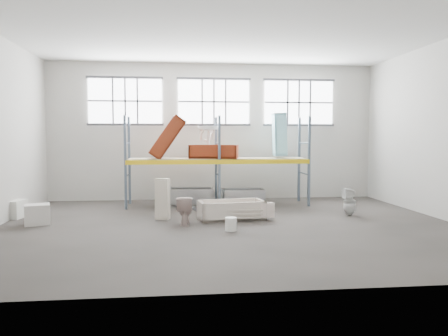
{
  "coord_description": "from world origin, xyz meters",
  "views": [
    {
      "loc": [
        -1.4,
        -11.3,
        2.3
      ],
      "look_at": [
        0.0,
        1.5,
        1.4
      ],
      "focal_mm": 35.32,
      "sensor_mm": 36.0,
      "label": 1
    }
  ],
  "objects": [
    {
      "name": "rack_upright_mb",
      "position": [
        0.0,
        4.1,
        1.5
      ],
      "size": [
        0.08,
        0.08,
        3.0
      ],
      "primitive_type": "cube",
      "color": "slate",
      "rests_on": "floor"
    },
    {
      "name": "rack_beam_back",
      "position": [
        0.0,
        4.1,
        1.5
      ],
      "size": [
        6.0,
        0.1,
        0.14
      ],
      "primitive_type": "cube",
      "color": "yellow",
      "rests_on": "floor"
    },
    {
      "name": "wall_front",
      "position": [
        0.0,
        -5.05,
        2.5
      ],
      "size": [
        12.0,
        0.1,
        5.0
      ],
      "primitive_type": "cube",
      "color": "#BCB8AE",
      "rests_on": "ground"
    },
    {
      "name": "bucket",
      "position": [
        -0.07,
        -0.67,
        0.17
      ],
      "size": [
        0.29,
        0.29,
        0.33
      ],
      "primitive_type": "cylinder",
      "rotation": [
        0.0,
        0.0,
        0.03
      ],
      "color": "white",
      "rests_on": "floor"
    },
    {
      "name": "carton_far",
      "position": [
        -6.06,
        1.72,
        0.26
      ],
      "size": [
        0.73,
        0.73,
        0.51
      ],
      "primitive_type": "cube",
      "rotation": [
        0.0,
        0.0,
        -0.2
      ],
      "color": "silver",
      "rests_on": "floor"
    },
    {
      "name": "floor",
      "position": [
        0.0,
        0.0,
        -0.05
      ],
      "size": [
        12.0,
        10.0,
        0.1
      ],
      "primitive_type": "cube",
      "color": "#47413C",
      "rests_on": "ground"
    },
    {
      "name": "window_mid",
      "position": [
        0.0,
        4.94,
        3.6
      ],
      "size": [
        2.6,
        0.04,
        1.6
      ],
      "primitive_type": "cube",
      "color": "white",
      "rests_on": "wall_back"
    },
    {
      "name": "window_right",
      "position": [
        3.2,
        4.94,
        3.6
      ],
      "size": [
        2.6,
        0.04,
        1.6
      ],
      "primitive_type": "cube",
      "color": "white",
      "rests_on": "wall_back"
    },
    {
      "name": "rack_upright_la",
      "position": [
        -3.0,
        2.9,
        1.5
      ],
      "size": [
        0.08,
        0.08,
        3.0
      ],
      "primitive_type": "cube",
      "color": "slate",
      "rests_on": "floor"
    },
    {
      "name": "ceiling",
      "position": [
        0.0,
        0.0,
        5.05
      ],
      "size": [
        12.0,
        10.0,
        0.1
      ],
      "primitive_type": "cube",
      "color": "silver",
      "rests_on": "ground"
    },
    {
      "name": "cistern_spare",
      "position": [
        1.08,
        0.61,
        0.28
      ],
      "size": [
        0.46,
        0.28,
        0.41
      ],
      "primitive_type": "cube",
      "rotation": [
        0.0,
        0.0,
        0.2
      ],
      "color": "silver",
      "rests_on": "bathtub_beige"
    },
    {
      "name": "window_left",
      "position": [
        -3.2,
        4.94,
        3.6
      ],
      "size": [
        2.6,
        0.04,
        1.6
      ],
      "primitive_type": "cube",
      "color": "white",
      "rests_on": "wall_back"
    },
    {
      "name": "blue_tub_upright",
      "position": [
        2.16,
        3.61,
        2.4
      ],
      "size": [
        0.5,
        0.71,
        1.46
      ],
      "primitive_type": null,
      "rotation": [
        0.0,
        1.54,
        -0.07
      ],
      "color": "#98E8FA",
      "rests_on": "shelf_deck"
    },
    {
      "name": "wall_back",
      "position": [
        0.0,
        5.05,
        2.5
      ],
      "size": [
        12.0,
        0.1,
        5.0
      ],
      "primitive_type": "cube",
      "color": "#B8B5AC",
      "rests_on": "ground"
    },
    {
      "name": "rust_tub_flat",
      "position": [
        -0.13,
        3.41,
        1.82
      ],
      "size": [
        1.72,
        1.1,
        0.45
      ],
      "primitive_type": null,
      "rotation": [
        0.0,
        0.0,
        -0.23
      ],
      "color": "maroon",
      "rests_on": "shelf_deck"
    },
    {
      "name": "bathtub_beige",
      "position": [
        0.13,
        0.81,
        0.27
      ],
      "size": [
        1.9,
        1.09,
        0.53
      ],
      "primitive_type": null,
      "rotation": [
        0.0,
        0.0,
        0.14
      ],
      "color": "beige",
      "rests_on": "floor"
    },
    {
      "name": "steel_tub_right",
      "position": [
        0.88,
        3.54,
        0.26
      ],
      "size": [
        1.44,
        0.68,
        0.53
      ],
      "primitive_type": null,
      "rotation": [
        0.0,
        0.0,
        -0.01
      ],
      "color": "#B1B3B9",
      "rests_on": "floor"
    },
    {
      "name": "sink_in_tub",
      "position": [
        0.53,
        0.63,
        0.16
      ],
      "size": [
        0.46,
        0.46,
        0.14
      ],
      "primitive_type": "imported",
      "rotation": [
        0.0,
        0.0,
        -0.11
      ],
      "color": "beige",
      "rests_on": "bathtub_beige"
    },
    {
      "name": "rack_upright_ra",
      "position": [
        3.0,
        2.9,
        1.5
      ],
      "size": [
        0.08,
        0.08,
        3.0
      ],
      "primitive_type": "cube",
      "color": "slate",
      "rests_on": "floor"
    },
    {
      "name": "rack_upright_ma",
      "position": [
        0.0,
        2.9,
        1.5
      ],
      "size": [
        0.08,
        0.08,
        3.0
      ],
      "primitive_type": "cube",
      "color": "slate",
      "rests_on": "floor"
    },
    {
      "name": "rack_upright_lb",
      "position": [
        -3.0,
        4.1,
        1.5
      ],
      "size": [
        0.08,
        0.08,
        3.0
      ],
      "primitive_type": "cube",
      "color": "slate",
      "rests_on": "floor"
    },
    {
      "name": "rack_upright_rb",
      "position": [
        3.0,
        4.1,
        1.5
      ],
      "size": [
        0.08,
        0.08,
        3.0
      ],
      "primitive_type": "cube",
      "color": "slate",
      "rests_on": "floor"
    },
    {
      "name": "rust_tub_tilted",
      "position": [
        -1.69,
        3.44,
        2.29
      ],
      "size": [
        1.29,
        0.82,
        1.51
      ],
      "primitive_type": null,
      "rotation": [
        0.0,
        -0.96,
        0.08
      ],
      "color": "#8C2F0A",
      "rests_on": "shelf_deck"
    },
    {
      "name": "carton_near",
      "position": [
        -5.06,
        0.67,
        0.27
      ],
      "size": [
        0.75,
        0.69,
        0.53
      ],
      "primitive_type": "cube",
      "rotation": [
        0.0,
        0.0,
        0.3
      ],
      "color": "beige",
      "rests_on": "floor"
    },
    {
      "name": "steel_tub_left",
      "position": [
        -0.88,
        3.7,
        0.28
      ],
      "size": [
        1.54,
        0.77,
        0.56
      ],
      "primitive_type": null,
      "rotation": [
        0.0,
        0.0,
        -0.04
      ],
      "color": "#A3A6AB",
      "rests_on": "floor"
    },
    {
      "name": "cistern_tall",
      "position": [
        -1.78,
        1.03,
        0.58
      ],
      "size": [
        0.43,
        0.35,
        1.15
      ],
      "primitive_type": "cube",
      "rotation": [
        0.0,
        0.0,
        -0.32
      ],
      "color": "beige",
      "rests_on": "floor"
    },
    {
      "name": "sink_on_shelf",
      "position": [
        -0.33,
        3.31,
        2.09
      ],
      "size": [
        0.84,
        0.74,
        0.63
      ],
      "primitive_type": "imported",
      "rotation": [
        0.0,
        0.0,
        0.33
      ],
      "color": "white",
      "rests_on": "rust_tub_flat"
    },
    {
      "name": "toilet_beige",
      "position": [
        -1.18,
        0.26,
        0.38
      ],
      "size": [
        0.46,
        0.76,
        0.75
      ],
      "primitive_type": "imported",
      "rotation": [
        0.0,
        0.0,
        3.09
      ],
      "color": "beige",
      "rests_on": "floor"
    },
    {
      "name": "wet_patch",
      "position": [
        0.0,
        2.7,
        0.0
      ],
      "size": [
        1.8,
        1.8,
        0.0
      ],
      "primitive_type": "cylinder",
      "color": "black",
      "rests_on": "floor"
    },
    {
      "name": "toilet_white",
      "position": [
        3.69,
        1.1,
        0.41
      ],
      "size": [
        0.38,
        0.37,
        0.82
      ],
      "primitive_type": "imported",
      "rotation": [
        0.0,
        0.0,
        -1.57
      ],
      "color": "white",
      "rests_on": "floor"
    },
    {
      "name": "shelf_deck",
      "position": [
        0.0,
        3.5,
        1.58
      ],
      "size": [
        5.9,
        1.1,
        0.03
      ],
      "primitive_type": "cube",
      "color": "gray",
      "rests_on": "floor"
    },
    {
      "name": "rack_beam_front",
      "position": [
        0.0,
        2.9,
        1.5
      ],
      "size": [
        6.0,
        0.1,
        0.14
      ],
      "primitive_type": "cube",
      "color": "yellow",
      "rests_on": "floor"
    }
  ]
}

